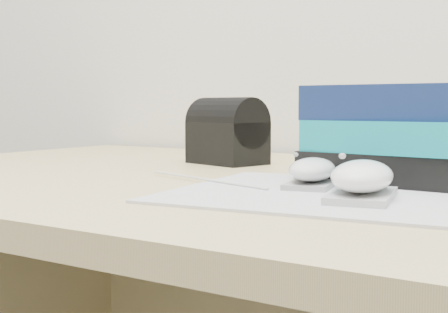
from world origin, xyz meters
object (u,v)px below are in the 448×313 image
Objects in this scene: mouse_rear at (312,172)px; pouch at (227,132)px; mouse_front at (362,180)px; book_stack at (421,135)px.

pouch reaches higher than mouse_rear.
pouch is (-0.34, 0.28, 0.03)m from mouse_front.
book_stack reaches higher than mouse_rear.
book_stack is 0.36m from pouch.
pouch is at bearing 139.66° from mouse_rear.
mouse_front is at bearing -92.11° from book_stack.
mouse_front is (0.09, -0.06, 0.00)m from mouse_rear.
mouse_front is 0.45× the size of book_stack.
pouch is (-0.26, 0.22, 0.03)m from mouse_rear.
book_stack is at bearing 54.67° from mouse_rear.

